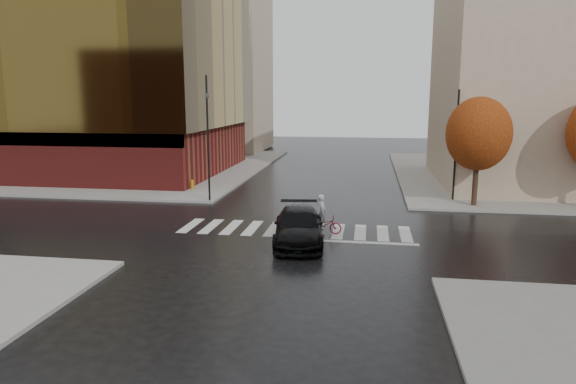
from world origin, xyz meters
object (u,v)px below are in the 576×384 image
(traffic_light_nw, at_px, (208,129))
(sedan, at_px, (298,226))
(fire_hydrant, at_px, (192,184))
(cyclist, at_px, (323,220))
(traffic_light_ne, at_px, (456,138))

(traffic_light_nw, bearing_deg, sedan, 42.67)
(sedan, height_order, fire_hydrant, sedan)
(traffic_light_nw, xyz_separation_m, fire_hydrant, (-2.45, 3.70, -4.11))
(cyclist, bearing_deg, traffic_light_ne, -39.41)
(sedan, xyz_separation_m, cyclist, (0.98, 1.80, -0.12))
(traffic_light_nw, height_order, fire_hydrant, traffic_light_nw)
(cyclist, bearing_deg, fire_hydrant, 46.29)
(traffic_light_ne, xyz_separation_m, fire_hydrant, (-17.75, 1.05, -3.53))
(traffic_light_nw, relative_size, fire_hydrant, 11.44)
(sedan, bearing_deg, traffic_light_ne, 44.53)
(sedan, height_order, cyclist, cyclist)
(traffic_light_ne, bearing_deg, fire_hydrant, -24.75)
(cyclist, relative_size, traffic_light_nw, 0.25)
(traffic_light_ne, bearing_deg, sedan, 30.31)
(traffic_light_ne, relative_size, fire_hydrant, 10.20)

